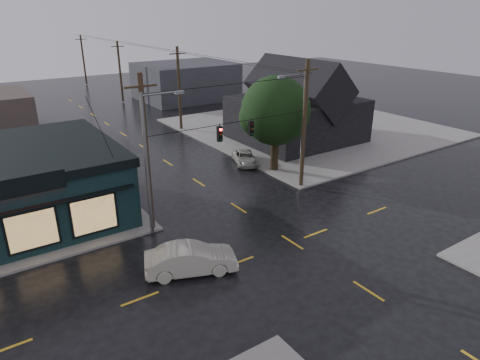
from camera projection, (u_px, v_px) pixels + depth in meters
ground_plane at (292, 242)px, 26.65m from camera, size 160.00×160.00×0.00m
sidewalk_ne at (310, 127)px, 52.42m from camera, size 28.00×28.00×0.15m
ne_building at (297, 100)px, 45.87m from camera, size 12.60×11.60×8.75m
corner_tree at (276, 111)px, 36.48m from camera, size 5.98×5.98×8.30m
utility_pole_nw at (153, 229)px, 28.26m from camera, size 2.00×0.32×10.15m
utility_pole_ne at (301, 186)px, 35.03m from camera, size 2.00×0.32×10.15m
utility_pole_far_a at (181, 130)px, 51.55m from camera, size 2.00×0.32×9.65m
utility_pole_far_b at (123, 102)px, 66.92m from camera, size 2.00×0.32×9.15m
utility_pole_far_c at (87, 85)px, 82.28m from camera, size 2.00×0.32×9.15m
span_signal_assembly at (236, 131)px, 29.58m from camera, size 13.00×0.48×1.23m
streetlight_nw at (153, 235)px, 27.56m from camera, size 5.40×0.30×9.15m
streetlight_ne at (300, 183)px, 35.83m from camera, size 5.40×0.30×9.15m
bg_building_east at (185, 81)px, 68.52m from camera, size 14.00×12.00×5.60m
sedan_cream at (191, 259)px, 23.33m from camera, size 5.30×3.43×1.65m
suv_silver at (245, 158)px, 40.04m from camera, size 3.34×4.53×1.14m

